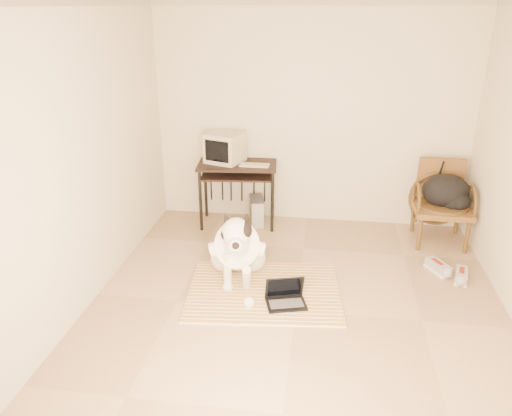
% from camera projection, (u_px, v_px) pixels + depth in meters
% --- Properties ---
extents(floor, '(4.50, 4.50, 0.00)m').
position_uv_depth(floor, '(296.00, 311.00, 4.77)').
color(floor, tan).
rests_on(floor, ground).
extents(ceiling, '(4.50, 4.50, 0.00)m').
position_uv_depth(ceiling, '(306.00, 7.00, 3.74)').
color(ceiling, white).
rests_on(ceiling, wall_back).
extents(wall_back, '(4.50, 0.00, 4.50)m').
position_uv_depth(wall_back, '(311.00, 120.00, 6.32)').
color(wall_back, beige).
rests_on(wall_back, floor).
extents(wall_front, '(4.50, 0.00, 4.50)m').
position_uv_depth(wall_front, '(269.00, 339.00, 2.20)').
color(wall_front, beige).
rests_on(wall_front, floor).
extents(wall_left, '(0.00, 4.50, 4.50)m').
position_uv_depth(wall_left, '(80.00, 167.00, 4.52)').
color(wall_left, beige).
rests_on(wall_left, floor).
extents(rug, '(1.64, 1.32, 0.02)m').
position_uv_depth(rug, '(264.00, 291.00, 5.08)').
color(rug, orange).
rests_on(rug, floor).
extents(dog, '(0.60, 1.21, 0.90)m').
position_uv_depth(dog, '(238.00, 249.00, 5.18)').
color(dog, white).
rests_on(dog, rug).
extents(laptop, '(0.44, 0.37, 0.26)m').
position_uv_depth(laptop, '(285.00, 297.00, 4.84)').
color(laptop, black).
rests_on(laptop, rug).
extents(computer_desk, '(1.05, 0.65, 0.83)m').
position_uv_depth(computer_desk, '(237.00, 173.00, 6.38)').
color(computer_desk, black).
rests_on(computer_desk, floor).
extents(crt_monitor, '(0.53, 0.51, 0.38)m').
position_uv_depth(crt_monitor, '(225.00, 148.00, 6.36)').
color(crt_monitor, '#BAB192').
rests_on(crt_monitor, computer_desk).
extents(desk_keyboard, '(0.37, 0.14, 0.02)m').
position_uv_depth(desk_keyboard, '(254.00, 165.00, 6.25)').
color(desk_keyboard, '#BAB192').
rests_on(desk_keyboard, computer_desk).
extents(pc_tower, '(0.24, 0.42, 0.36)m').
position_uv_depth(pc_tower, '(257.00, 211.00, 6.58)').
color(pc_tower, '#4C4C4F').
rests_on(pc_tower, floor).
extents(rattan_chair, '(0.65, 0.63, 0.98)m').
position_uv_depth(rattan_chair, '(441.00, 203.00, 6.02)').
color(rattan_chair, brown).
rests_on(rattan_chair, floor).
extents(backpack, '(0.55, 0.47, 0.41)m').
position_uv_depth(backpack, '(448.00, 193.00, 5.92)').
color(backpack, black).
rests_on(backpack, rattan_chair).
extents(sneaker_left, '(0.26, 0.35, 0.11)m').
position_uv_depth(sneaker_left, '(438.00, 267.00, 5.45)').
color(sneaker_left, silver).
rests_on(sneaker_left, floor).
extents(sneaker_right, '(0.19, 0.33, 0.11)m').
position_uv_depth(sneaker_right, '(461.00, 276.00, 5.28)').
color(sneaker_right, silver).
rests_on(sneaker_right, floor).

